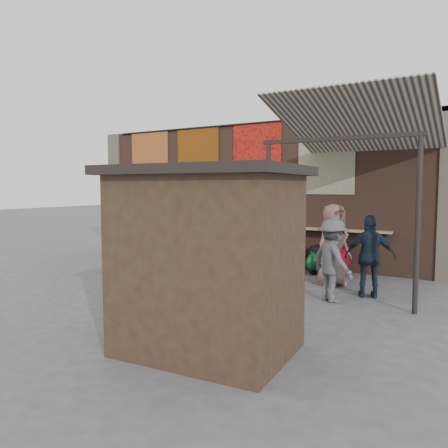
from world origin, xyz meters
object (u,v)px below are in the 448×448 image
at_px(scooter_stool_1, 179,246).
at_px(scooter_stool_3, 215,251).
at_px(diner_left, 192,235).
at_px(scooter_stool_7, 294,258).
at_px(scooter_stool_0, 165,244).
at_px(scooter_stool_9, 340,259).
at_px(scooter_stool_8, 316,259).
at_px(shopper_grey, 332,260).
at_px(scooter_stool_2, 198,247).
at_px(shopper_navy, 370,256).
at_px(scooter_stool_5, 252,252).
at_px(shelf_box, 261,221).
at_px(scooter_stool_6, 273,256).
at_px(shopper_tan, 333,245).
at_px(diner_right, 210,235).
at_px(scooter_stool_4, 232,252).

xyz_separation_m(scooter_stool_1, scooter_stool_3, (1.28, 0.03, -0.05)).
bearing_deg(diner_left, scooter_stool_7, 17.45).
distance_m(scooter_stool_0, scooter_stool_9, 5.48).
relative_size(scooter_stool_1, scooter_stool_8, 1.13).
bearing_deg(shopper_grey, scooter_stool_2, 7.83).
xyz_separation_m(scooter_stool_7, scooter_stool_9, (1.18, 0.03, 0.08)).
height_order(scooter_stool_3, scooter_stool_7, scooter_stool_3).
bearing_deg(shopper_navy, scooter_stool_3, -37.84).
bearing_deg(scooter_stool_5, shelf_box, 60.30).
xyz_separation_m(scooter_stool_3, scooter_stool_6, (1.84, -0.02, -0.01)).
bearing_deg(scooter_stool_8, scooter_stool_5, 179.71).
xyz_separation_m(scooter_stool_7, scooter_stool_8, (0.58, 0.03, 0.01)).
relative_size(scooter_stool_9, shopper_tan, 0.48).
bearing_deg(shopper_navy, scooter_stool_6, -48.66).
distance_m(scooter_stool_2, shopper_tan, 4.61).
bearing_deg(scooter_stool_2, shopper_grey, -27.60).
distance_m(scooter_stool_3, diner_right, 0.49).
distance_m(diner_right, shopper_navy, 5.24).
distance_m(scooter_stool_4, scooter_stool_5, 0.60).
relative_size(scooter_stool_8, scooter_stool_9, 0.83).
relative_size(scooter_stool_6, diner_left, 0.46).
height_order(scooter_stool_1, scooter_stool_9, scooter_stool_9).
bearing_deg(shopper_grey, scooter_stool_3, 4.62).
xyz_separation_m(scooter_stool_9, shopper_navy, (1.13, -1.86, 0.40)).
distance_m(scooter_stool_7, scooter_stool_9, 1.19).
xyz_separation_m(scooter_stool_5, scooter_stool_6, (0.66, -0.07, -0.07)).
distance_m(scooter_stool_3, scooter_stool_6, 1.84).
bearing_deg(shopper_tan, shelf_box, 87.43).
relative_size(diner_right, shopper_navy, 0.98).
bearing_deg(scooter_stool_1, shelf_box, 7.26).
height_order(scooter_stool_3, shopper_grey, shopper_grey).
bearing_deg(scooter_stool_3, scooter_stool_5, 2.57).
bearing_deg(shopper_grey, scooter_stool_0, 12.80).
bearing_deg(diner_right, shopper_grey, -57.66).
xyz_separation_m(scooter_stool_1, scooter_stool_2, (0.67, 0.03, 0.01)).
bearing_deg(scooter_stool_3, scooter_stool_1, -178.82).
bearing_deg(scooter_stool_8, shelf_box, 171.22).
relative_size(scooter_stool_0, scooter_stool_1, 1.04).
bearing_deg(scooter_stool_1, shopper_tan, -12.74).
bearing_deg(scooter_stool_5, shopper_tan, -25.08).
xyz_separation_m(diner_right, shopper_navy, (4.91, -1.83, 0.02)).
bearing_deg(scooter_stool_6, scooter_stool_3, 179.47).
height_order(shopper_navy, shopper_tan, shopper_tan).
bearing_deg(scooter_stool_5, scooter_stool_1, -178.15).
relative_size(scooter_stool_8, shopper_grey, 0.46).
xyz_separation_m(scooter_stool_2, shopper_tan, (4.43, -1.19, 0.51)).
height_order(scooter_stool_2, scooter_stool_6, scooter_stool_2).
height_order(scooter_stool_3, shopper_tan, shopper_tan).
distance_m(scooter_stool_9, diner_left, 4.45).
distance_m(shopper_navy, shopper_tan, 1.14).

